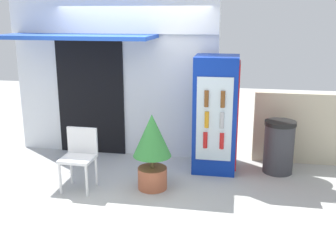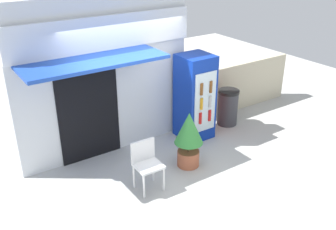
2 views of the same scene
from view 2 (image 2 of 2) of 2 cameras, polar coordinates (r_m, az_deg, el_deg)
name	(u,v)px [view 2 (image 2 of 2)]	position (r m, az deg, el deg)	size (l,w,h in m)	color
ground	(165,175)	(6.93, -0.53, -9.01)	(16.00, 16.00, 0.00)	#B2B2AD
storefront_building	(103,75)	(7.20, -9.67, 5.89)	(3.48, 1.21, 3.01)	silver
drink_cooler	(195,97)	(7.88, 4.09, 2.70)	(0.67, 0.72, 1.78)	#0C2D9E
plastic_chair	(146,161)	(6.38, -3.28, -6.90)	(0.44, 0.41, 0.85)	white
potted_plant_near_shop	(189,135)	(6.91, 3.12, -3.03)	(0.53, 0.53, 1.07)	#AD5B3D
trash_bin	(228,107)	(8.67, 8.91, 1.18)	(0.47, 0.47, 0.82)	#38383D
stone_boundary_wall	(243,85)	(9.60, 11.15, 4.49)	(2.70, 0.22, 1.16)	beige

